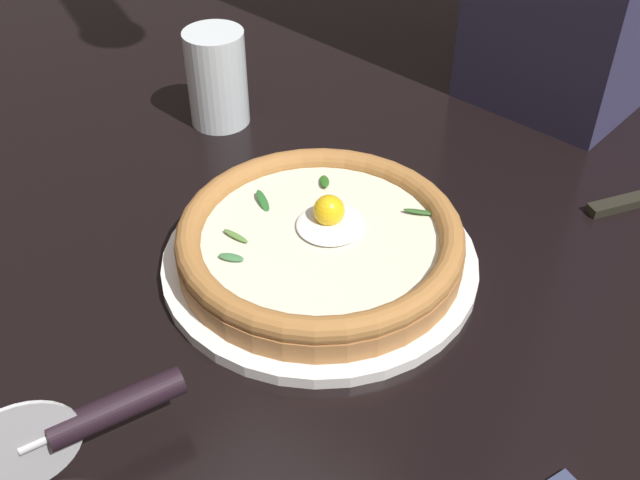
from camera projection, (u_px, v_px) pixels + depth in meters
ground_plane at (288, 296)px, 0.71m from camera, size 2.40×2.40×0.03m
pizza_plate at (320, 261)px, 0.72m from camera, size 0.30×0.30×0.01m
pizza at (320, 240)px, 0.70m from camera, size 0.27×0.27×0.06m
pizza_cutter at (84, 421)px, 0.53m from camera, size 0.16×0.08×0.09m
drinking_glass at (218, 84)px, 0.90m from camera, size 0.07×0.07×0.12m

